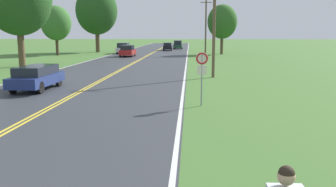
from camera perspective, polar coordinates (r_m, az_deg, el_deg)
traffic_sign at (r=16.87m, az=5.46°, el=4.49°), size 0.60×0.10×2.58m
utility_pole_midground at (r=28.10m, az=7.41°, el=10.99°), size 1.80×0.24×7.98m
utility_pole_far at (r=57.36m, az=6.08°, el=10.72°), size 1.80×0.24×8.77m
tree_left_verge at (r=59.45m, az=8.70°, el=11.30°), size 4.80×4.80×8.02m
tree_behind_sign at (r=66.42m, az=-11.38°, el=12.88°), size 7.39×7.39×11.65m
tree_mid_treeline at (r=58.30m, az=-17.53°, el=10.71°), size 4.61×4.61×7.61m
car_dark_blue_suv_approaching at (r=23.27m, az=-20.30°, el=2.55°), size 1.86×4.64×1.48m
car_red_sedan_mid_near at (r=53.08m, az=-6.50°, el=6.82°), size 1.93×4.10×1.70m
car_silver_van_mid_far at (r=61.46m, az=-7.17°, el=7.28°), size 1.96×4.59×1.81m
car_black_hatchback_receding at (r=71.32m, az=-0.08°, el=7.57°), size 1.87×4.19×1.55m
car_dark_green_van_distant at (r=78.69m, az=1.63°, el=7.86°), size 1.92×4.64×1.84m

